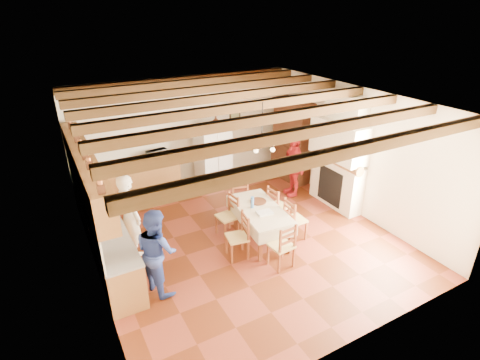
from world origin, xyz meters
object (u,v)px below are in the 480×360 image
object	(u,v)px
refrigerator	(213,158)
chair_left_far	(227,216)
person_man	(130,215)
microwave	(158,157)
dining_table	(260,212)
chair_right_near	(295,219)
person_woman_red	(293,166)
chair_end_far	(242,196)
chair_end_near	(281,245)
hutch	(292,141)
person_woman_blue	(157,251)
chair_right_far	(278,205)
chair_left_near	(237,236)

from	to	relation	value
refrigerator	chair_left_far	bearing A→B (deg)	-111.69
person_man	microwave	distance (m)	2.69
refrigerator	dining_table	world-z (taller)	refrigerator
dining_table	refrigerator	bearing A→B (deg)	85.26
chair_right_near	person_woman_red	xyz separation A→B (m)	(1.19, 1.74, 0.35)
refrigerator	person_man	xyz separation A→B (m)	(-2.75, -2.02, 0.03)
chair_right_near	chair_end_far	world-z (taller)	same
chair_end_near	hutch	bearing A→B (deg)	-133.27
dining_table	person_woman_blue	distance (m)	2.45
refrigerator	person_woman_red	world-z (taller)	refrigerator
chair_right_far	hutch	bearing A→B (deg)	-48.52
refrigerator	chair_right_near	xyz separation A→B (m)	(0.44, -3.19, -0.36)
microwave	chair_right_far	bearing A→B (deg)	-64.94
chair_left_far	person_man	size ratio (longest dim) A/B	0.55
dining_table	chair_left_far	size ratio (longest dim) A/B	1.82
chair_end_near	chair_end_far	xyz separation A→B (m)	(0.31, 2.10, 0.00)
chair_end_far	microwave	xyz separation A→B (m)	(-1.36, 2.05, 0.57)
dining_table	person_man	size ratio (longest dim) A/B	1.00
chair_left_far	person_woman_red	xyz separation A→B (m)	(2.42, 0.92, 0.35)
chair_end_far	microwave	size ratio (longest dim) A/B	1.74
dining_table	chair_left_far	distance (m)	0.73
hutch	dining_table	xyz separation A→B (m)	(-2.43, -2.22, -0.50)
chair_left_near	chair_right_near	xyz separation A→B (m)	(1.42, -0.01, 0.00)
microwave	chair_right_near	bearing A→B (deg)	-70.31
hutch	person_woman_red	distance (m)	1.08
hutch	person_woman_blue	bearing A→B (deg)	-155.74
dining_table	person_woman_red	bearing A→B (deg)	36.26
person_woman_red	chair_right_near	bearing A→B (deg)	-25.12
chair_left_near	microwave	distance (m)	3.57
person_woman_blue	chair_right_far	bearing A→B (deg)	-90.63
chair_right_far	person_woman_blue	world-z (taller)	person_woman_blue
chair_right_near	person_man	size ratio (longest dim) A/B	0.55
refrigerator	hutch	distance (m)	2.30
chair_right_far	chair_end_far	size ratio (longest dim) A/B	1.00
chair_left_near	chair_left_far	size ratio (longest dim) A/B	1.00
person_man	dining_table	bearing A→B (deg)	-118.29
chair_right_near	chair_right_far	distance (m)	0.67
chair_end_far	person_woman_red	xyz separation A→B (m)	(1.69, 0.28, 0.35)
chair_left_near	chair_left_far	world-z (taller)	same
chair_left_near	person_man	bearing A→B (deg)	-113.52
hutch	chair_end_near	bearing A→B (deg)	-133.57
hutch	chair_end_far	bearing A→B (deg)	-158.41
chair_right_far	chair_end_near	world-z (taller)	same
chair_left_far	chair_end_far	world-z (taller)	same
chair_right_near	chair_left_far	bearing A→B (deg)	56.32
chair_right_near	microwave	size ratio (longest dim) A/B	1.74
person_man	person_woman_red	distance (m)	4.42
chair_left_far	microwave	world-z (taller)	microwave
dining_table	chair_end_near	distance (m)	1.04
refrigerator	chair_right_far	distance (m)	2.59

